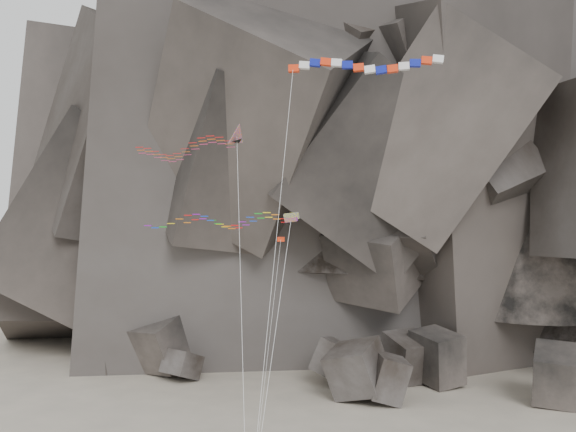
% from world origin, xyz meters
% --- Properties ---
extents(headland, '(110.00, 70.00, 84.00)m').
position_xyz_m(headland, '(0.00, 70.00, 42.00)').
color(headland, '#4E4540').
rests_on(headland, ground).
extents(boulder_field, '(69.77, 18.33, 9.08)m').
position_xyz_m(boulder_field, '(1.07, 34.42, 2.62)').
color(boulder_field, '#47423F').
rests_on(boulder_field, ground).
extents(delta_kite, '(13.75, 11.08, 27.19)m').
position_xyz_m(delta_kite, '(-4.76, 2.66, 26.89)').
color(delta_kite, red).
rests_on(delta_kite, ground).
extents(banner_kite, '(11.91, 9.29, 31.34)m').
position_xyz_m(banner_kite, '(10.52, 0.31, 32.08)').
color(banner_kite, red).
rests_on(banner_kite, ground).
extents(parafoil_kite, '(12.71, 10.32, 20.14)m').
position_xyz_m(parafoil_kite, '(-1.48, 1.60, 21.01)').
color(parafoil_kite, '#FFF00E').
rests_on(parafoil_kite, ground).
extents(pennant_kite, '(1.10, 11.47, 18.18)m').
position_xyz_m(pennant_kite, '(3.62, 1.35, 16.02)').
color(pennant_kite, red).
rests_on(pennant_kite, ground).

